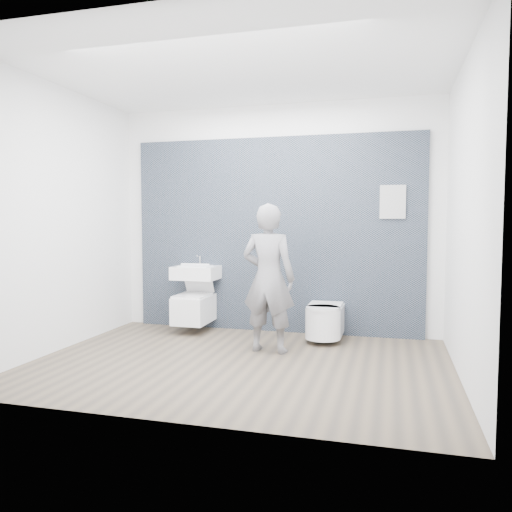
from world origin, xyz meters
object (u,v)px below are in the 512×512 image
(toilet_rounded, at_px, (324,321))
(visitor, at_px, (268,278))
(washbasin, at_px, (196,272))
(toilet_square, at_px, (194,307))

(toilet_rounded, height_order, visitor, visitor)
(visitor, bearing_deg, washbasin, -29.71)
(washbasin, relative_size, visitor, 0.35)
(washbasin, distance_m, toilet_square, 0.43)
(washbasin, distance_m, toilet_rounded, 1.71)
(toilet_rounded, distance_m, visitor, 0.97)
(washbasin, xyz_separation_m, toilet_square, (-0.00, -0.08, -0.43))
(toilet_square, distance_m, visitor, 1.39)
(toilet_rounded, bearing_deg, toilet_square, 177.99)
(toilet_rounded, xyz_separation_m, visitor, (-0.51, -0.62, 0.54))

